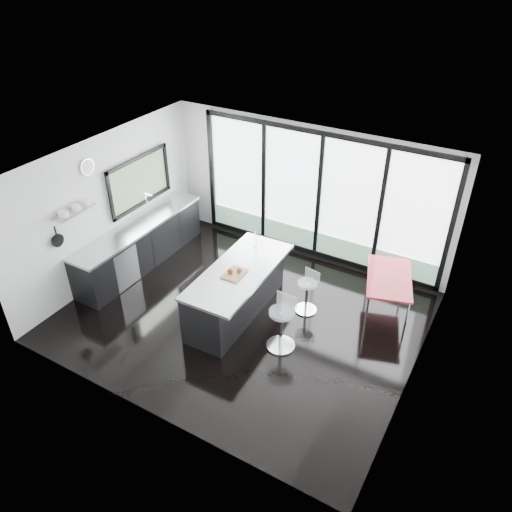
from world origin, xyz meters
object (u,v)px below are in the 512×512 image
Objects in this scene: red_table at (387,293)px; island at (236,290)px; bar_stool_near at (281,329)px; bar_stool_far at (307,296)px.

island is at bearing -148.03° from red_table.
red_table is at bearing 59.25° from bar_stool_near.
island reaches higher than bar_stool_far.
red_table is at bearing 31.97° from island.
bar_stool_far is at bearing 31.97° from island.
island reaches higher than bar_stool_near.
island is 1.78× the size of red_table.
bar_stool_far is (-0.04, 1.06, -0.06)m from bar_stool_near.
red_table is (1.22, 0.76, 0.04)m from bar_stool_far.
bar_stool_near is 2.18m from red_table.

